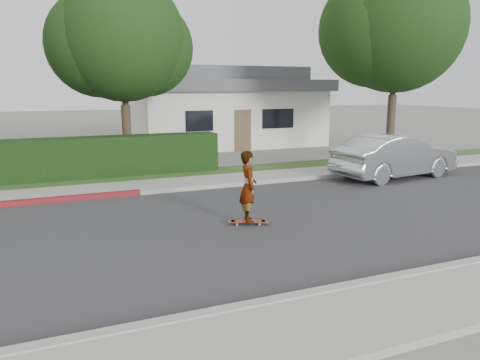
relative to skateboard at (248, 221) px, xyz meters
The scene contains 13 objects.
ground 2.75m from the skateboard, behind, with size 120.00×120.00×0.00m, color slate.
road 2.75m from the skateboard, behind, with size 60.00×8.00×0.01m, color #2D2D30.
curb_near 4.88m from the skateboard, 124.35° to the right, with size 60.00×0.20×0.15m, color #9E9E99.
sidewalk_near 5.64m from the skateboard, 119.19° to the right, with size 60.00×1.60×0.12m, color gray.
curb_far 5.00m from the skateboard, 123.40° to the left, with size 60.00×0.20×0.15m, color #9E9E99.
sidewalk_far 5.77m from the skateboard, 118.48° to the left, with size 60.00×1.60×0.12m, color gray.
planting_strip 7.22m from the skateboard, 112.41° to the left, with size 60.00×1.60×0.10m, color #2D4C1E.
tree_center 10.52m from the skateboard, 97.79° to the left, with size 5.66×4.84×7.44m.
tree_right 13.08m from the skateboard, 34.78° to the left, with size 6.32×5.60×8.56m.
house 17.02m from the skateboard, 71.91° to the left, with size 10.60×8.60×4.30m.
skateboard is the anchor object (origin of this frame).
skateboarder 0.85m from the skateboard, ahead, with size 0.61×0.40×1.67m, color white.
car_silver 7.98m from the skateboard, 24.65° to the left, with size 1.68×4.83×1.59m, color #B4B8BC.
Camera 1 is at (-1.59, -9.84, 3.22)m, focal length 35.00 mm.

